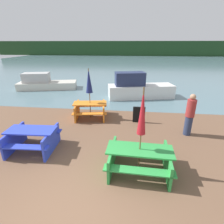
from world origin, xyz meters
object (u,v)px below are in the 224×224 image
(boat_second, at_px, (45,83))
(signboard, at_px, (139,115))
(umbrella_crimson, at_px, (142,113))
(picnic_table_green, at_px, (139,157))
(umbrella_navy, at_px, (89,81))
(person, at_px, (190,115))
(picnic_table_orange, at_px, (90,109))
(picnic_table_blue, at_px, (32,138))
(boat, at_px, (138,88))

(boat_second, xyz_separation_m, signboard, (7.31, -5.62, -0.08))
(umbrella_crimson, relative_size, boat_second, 0.53)
(picnic_table_green, relative_size, umbrella_navy, 0.79)
(picnic_table_green, bearing_deg, person, 50.10)
(person, bearing_deg, signboard, 152.93)
(person, distance_m, signboard, 2.19)
(signboard, bearing_deg, picnic_table_orange, 172.65)
(umbrella_crimson, bearing_deg, umbrella_navy, 121.58)
(umbrella_navy, xyz_separation_m, person, (4.26, -1.28, -0.96))
(picnic_table_orange, distance_m, person, 4.46)
(boat_second, distance_m, person, 11.34)
(picnic_table_blue, xyz_separation_m, umbrella_navy, (1.31, 2.98, 1.35))
(umbrella_crimson, relative_size, signboard, 3.29)
(person, height_order, signboard, person)
(picnic_table_green, bearing_deg, boat_second, 128.74)
(umbrella_navy, distance_m, boat, 4.59)
(picnic_table_green, relative_size, person, 1.11)
(picnic_table_blue, xyz_separation_m, boat, (3.73, 6.69, 0.16))
(umbrella_navy, relative_size, umbrella_crimson, 0.97)
(umbrella_crimson, bearing_deg, boat_second, 128.74)
(picnic_table_orange, xyz_separation_m, boat_second, (-4.96, 5.32, 0.01))
(person, bearing_deg, boat, 110.20)
(picnic_table_green, distance_m, umbrella_navy, 4.52)
(picnic_table_green, xyz_separation_m, signboard, (0.10, 3.37, -0.07))
(picnic_table_green, xyz_separation_m, boat_second, (-7.21, 8.99, 0.01))
(umbrella_navy, bearing_deg, signboard, -7.35)
(umbrella_crimson, xyz_separation_m, boat_second, (-7.21, 8.99, -1.35))
(picnic_table_green, distance_m, picnic_table_orange, 4.31)
(umbrella_crimson, height_order, person, umbrella_crimson)
(picnic_table_blue, xyz_separation_m, picnic_table_orange, (1.31, 2.98, -0.01))
(umbrella_navy, xyz_separation_m, signboard, (2.35, -0.30, -1.44))
(boat_second, bearing_deg, signboard, -50.41)
(picnic_table_blue, relative_size, boat, 0.37)
(picnic_table_orange, distance_m, boat, 4.43)
(boat_second, bearing_deg, boat, -25.16)
(picnic_table_green, height_order, person, person)
(picnic_table_blue, relative_size, signboard, 2.21)
(umbrella_navy, distance_m, boat_second, 7.40)
(picnic_table_blue, bearing_deg, umbrella_navy, 66.26)
(signboard, bearing_deg, picnic_table_blue, -143.83)
(picnic_table_blue, bearing_deg, boat, 60.85)
(picnic_table_blue, distance_m, boat, 7.66)
(umbrella_crimson, bearing_deg, picnic_table_orange, 121.58)
(boat_second, height_order, person, person)
(picnic_table_green, bearing_deg, picnic_table_orange, 121.58)
(boat_second, bearing_deg, person, -48.44)
(umbrella_navy, bearing_deg, umbrella_crimson, -58.42)
(umbrella_navy, distance_m, signboard, 2.77)
(boat, relative_size, boat_second, 0.96)
(picnic_table_blue, bearing_deg, boat_second, 113.71)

